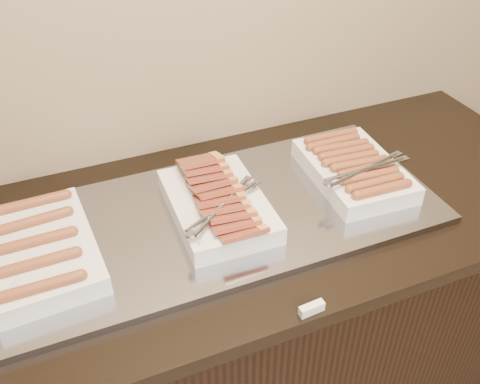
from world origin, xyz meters
name	(u,v)px	position (x,y,z in m)	size (l,w,h in m)	color
counter	(217,333)	(0.00, 2.13, 0.45)	(2.06, 0.76, 0.90)	black
warming_tray	(204,220)	(-0.02, 2.13, 0.91)	(1.20, 0.50, 0.02)	#9597A3
dish_left	(40,250)	(-0.41, 2.13, 0.95)	(0.25, 0.36, 0.07)	white
dish_center	(218,203)	(0.02, 2.13, 0.96)	(0.26, 0.36, 0.10)	white
dish_right	(354,169)	(0.41, 2.13, 0.95)	(0.27, 0.34, 0.08)	white
label_holder	(312,309)	(0.09, 1.77, 0.91)	(0.06, 0.02, 0.02)	white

